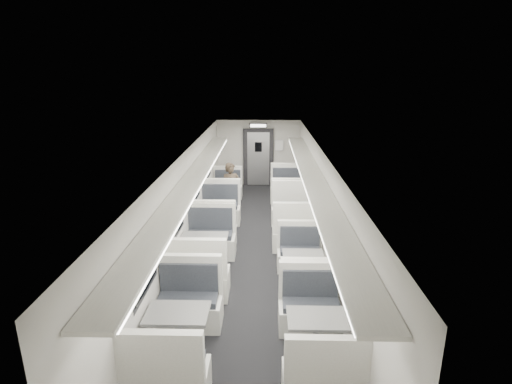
{
  "coord_description": "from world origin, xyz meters",
  "views": [
    {
      "loc": [
        0.24,
        -8.37,
        4.08
      ],
      "look_at": [
        0.02,
        1.25,
        1.15
      ],
      "focal_mm": 28.0,
      "sensor_mm": 36.0,
      "label": 1
    }
  ],
  "objects_px": {
    "booth_right_b": "(294,220)",
    "booth_right_c": "(303,270)",
    "booth_right_a": "(290,197)",
    "vestibule_door": "(258,158)",
    "passenger": "(231,190)",
    "booth_left_a": "(226,194)",
    "exit_sign": "(258,125)",
    "booth_left_c": "(204,255)",
    "booth_right_d": "(316,338)",
    "booth_left_d": "(179,334)",
    "booth_left_b": "(216,219)"
  },
  "relations": [
    {
      "from": "booth_right_a",
      "to": "vestibule_door",
      "type": "bearing_deg",
      "value": 109.97
    },
    {
      "from": "booth_right_b",
      "to": "passenger",
      "type": "bearing_deg",
      "value": 141.76
    },
    {
      "from": "booth_left_b",
      "to": "exit_sign",
      "type": "relative_size",
      "value": 3.67
    },
    {
      "from": "booth_right_c",
      "to": "vestibule_door",
      "type": "relative_size",
      "value": 0.92
    },
    {
      "from": "booth_left_d",
      "to": "booth_left_a",
      "type": "bearing_deg",
      "value": 90.0
    },
    {
      "from": "booth_left_c",
      "to": "exit_sign",
      "type": "distance_m",
      "value": 6.64
    },
    {
      "from": "booth_left_b",
      "to": "exit_sign",
      "type": "height_order",
      "value": "exit_sign"
    },
    {
      "from": "booth_left_d",
      "to": "booth_right_a",
      "type": "xyz_separation_m",
      "value": [
        2.0,
        6.6,
        0.02
      ]
    },
    {
      "from": "booth_left_a",
      "to": "booth_right_d",
      "type": "xyz_separation_m",
      "value": [
        2.0,
        -7.15,
        0.03
      ]
    },
    {
      "from": "booth_right_b",
      "to": "exit_sign",
      "type": "bearing_deg",
      "value": 103.44
    },
    {
      "from": "vestibule_door",
      "to": "booth_right_b",
      "type": "bearing_deg",
      "value": -77.92
    },
    {
      "from": "booth_right_d",
      "to": "booth_left_b",
      "type": "bearing_deg",
      "value": 113.08
    },
    {
      "from": "passenger",
      "to": "booth_right_b",
      "type": "bearing_deg",
      "value": -57.03
    },
    {
      "from": "booth_left_b",
      "to": "booth_right_a",
      "type": "xyz_separation_m",
      "value": [
        2.0,
        1.93,
        0.0
      ]
    },
    {
      "from": "booth_left_d",
      "to": "booth_right_a",
      "type": "relative_size",
      "value": 0.96
    },
    {
      "from": "booth_left_a",
      "to": "booth_right_c",
      "type": "distance_m",
      "value": 5.4
    },
    {
      "from": "booth_left_c",
      "to": "booth_right_b",
      "type": "distance_m",
      "value": 2.91
    },
    {
      "from": "passenger",
      "to": "booth_right_a",
      "type": "bearing_deg",
      "value": -0.75
    },
    {
      "from": "booth_right_b",
      "to": "vestibule_door",
      "type": "bearing_deg",
      "value": 102.08
    },
    {
      "from": "booth_left_c",
      "to": "booth_right_d",
      "type": "xyz_separation_m",
      "value": [
        2.0,
        -2.59,
        -0.05
      ]
    },
    {
      "from": "booth_left_a",
      "to": "booth_right_d",
      "type": "relative_size",
      "value": 0.93
    },
    {
      "from": "booth_left_d",
      "to": "vestibule_door",
      "type": "relative_size",
      "value": 1.05
    },
    {
      "from": "booth_left_a",
      "to": "passenger",
      "type": "xyz_separation_m",
      "value": [
        0.28,
        -1.09,
        0.45
      ]
    },
    {
      "from": "booth_right_c",
      "to": "exit_sign",
      "type": "height_order",
      "value": "exit_sign"
    },
    {
      "from": "passenger",
      "to": "booth_left_b",
      "type": "bearing_deg",
      "value": -120.17
    },
    {
      "from": "booth_left_a",
      "to": "booth_right_d",
      "type": "bearing_deg",
      "value": -74.37
    },
    {
      "from": "passenger",
      "to": "vestibule_door",
      "type": "relative_size",
      "value": 0.76
    },
    {
      "from": "vestibule_door",
      "to": "booth_right_a",
      "type": "bearing_deg",
      "value": -70.03
    },
    {
      "from": "booth_left_d",
      "to": "booth_right_d",
      "type": "distance_m",
      "value": 2.0
    },
    {
      "from": "booth_right_b",
      "to": "booth_right_c",
      "type": "distance_m",
      "value": 2.58
    },
    {
      "from": "booth_left_a",
      "to": "booth_right_b",
      "type": "xyz_separation_m",
      "value": [
        2.0,
        -2.45,
        0.06
      ]
    },
    {
      "from": "booth_right_b",
      "to": "exit_sign",
      "type": "xyz_separation_m",
      "value": [
        -1.0,
        4.18,
        1.87
      ]
    },
    {
      "from": "exit_sign",
      "to": "booth_left_d",
      "type": "bearing_deg",
      "value": -96.43
    },
    {
      "from": "booth_right_d",
      "to": "booth_right_a",
      "type": "bearing_deg",
      "value": 90.0
    },
    {
      "from": "booth_left_b",
      "to": "booth_left_d",
      "type": "xyz_separation_m",
      "value": [
        0.0,
        -4.67,
        -0.01
      ]
    },
    {
      "from": "booth_left_d",
      "to": "booth_right_d",
      "type": "bearing_deg",
      "value": -0.67
    },
    {
      "from": "exit_sign",
      "to": "booth_left_a",
      "type": "bearing_deg",
      "value": -119.89
    },
    {
      "from": "booth_left_b",
      "to": "booth_left_c",
      "type": "distance_m",
      "value": 2.1
    },
    {
      "from": "booth_right_a",
      "to": "passenger",
      "type": "bearing_deg",
      "value": -161.96
    },
    {
      "from": "booth_left_c",
      "to": "booth_right_b",
      "type": "relative_size",
      "value": 1.02
    },
    {
      "from": "booth_left_b",
      "to": "passenger",
      "type": "relative_size",
      "value": 1.43
    },
    {
      "from": "booth_left_a",
      "to": "booth_right_c",
      "type": "relative_size",
      "value": 1.0
    },
    {
      "from": "booth_left_c",
      "to": "booth_right_d",
      "type": "bearing_deg",
      "value": -52.36
    },
    {
      "from": "booth_left_a",
      "to": "vestibule_door",
      "type": "bearing_deg",
      "value": 65.82
    },
    {
      "from": "booth_left_b",
      "to": "booth_left_d",
      "type": "bearing_deg",
      "value": -90.0
    },
    {
      "from": "booth_left_b",
      "to": "booth_right_c",
      "type": "height_order",
      "value": "booth_left_b"
    },
    {
      "from": "booth_left_b",
      "to": "booth_right_a",
      "type": "height_order",
      "value": "booth_right_a"
    },
    {
      "from": "booth_right_d",
      "to": "vestibule_door",
      "type": "bearing_deg",
      "value": 96.09
    },
    {
      "from": "booth_right_b",
      "to": "booth_left_b",
      "type": "bearing_deg",
      "value": -179.67
    },
    {
      "from": "booth_left_a",
      "to": "vestibule_door",
      "type": "height_order",
      "value": "vestibule_door"
    }
  ]
}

